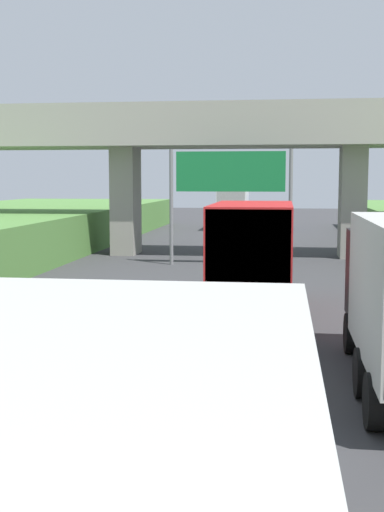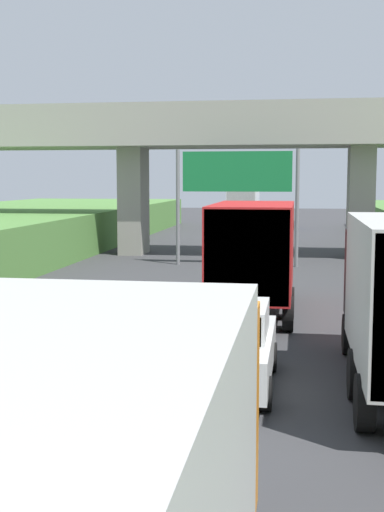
{
  "view_description": "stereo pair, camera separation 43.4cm",
  "coord_description": "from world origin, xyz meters",
  "px_view_note": "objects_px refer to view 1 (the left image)",
  "views": [
    {
      "loc": [
        2.55,
        3.15,
        4.17
      ],
      "look_at": [
        0.0,
        21.99,
        2.0
      ],
      "focal_mm": 47.74,
      "sensor_mm": 36.0,
      "label": 1
    },
    {
      "loc": [
        2.98,
        3.21,
        4.17
      ],
      "look_at": [
        0.0,
        21.99,
        2.0
      ],
      "focal_mm": 47.74,
      "sensor_mm": 36.0,
      "label": 2
    }
  ],
  "objects_px": {
    "truck_silver": "(234,206)",
    "car_white": "(234,346)",
    "truck_red": "(254,252)",
    "car_blue": "(272,218)",
    "overhead_highway_sign": "(230,180)"
  },
  "relations": [
    {
      "from": "truck_silver",
      "to": "car_blue",
      "type": "xyz_separation_m",
      "value": [
        3.19,
        0.83,
        -1.08
      ]
    },
    {
      "from": "truck_red",
      "to": "truck_silver",
      "type": "height_order",
      "value": "same"
    },
    {
      "from": "car_white",
      "to": "truck_silver",
      "type": "bearing_deg",
      "value": 94.22
    },
    {
      "from": "overhead_highway_sign",
      "to": "truck_red",
      "type": "xyz_separation_m",
      "value": [
        1.64,
        -11.61,
        -2.19
      ]
    },
    {
      "from": "car_blue",
      "to": "truck_red",
      "type": "bearing_deg",
      "value": -89.94
    },
    {
      "from": "truck_red",
      "to": "car_white",
      "type": "xyz_separation_m",
      "value": [
        -0.03,
        -7.62,
        -1.08
      ]
    },
    {
      "from": "truck_red",
      "to": "car_blue",
      "type": "bearing_deg",
      "value": 90.06
    },
    {
      "from": "truck_silver",
      "to": "car_blue",
      "type": "height_order",
      "value": "truck_silver"
    },
    {
      "from": "overhead_highway_sign",
      "to": "car_blue",
      "type": "distance_m",
      "value": 25.13
    },
    {
      "from": "truck_red",
      "to": "truck_silver",
      "type": "bearing_deg",
      "value": 95.17
    },
    {
      "from": "overhead_highway_sign",
      "to": "car_white",
      "type": "distance_m",
      "value": 19.57
    },
    {
      "from": "truck_silver",
      "to": "car_white",
      "type": "xyz_separation_m",
      "value": [
        3.19,
        -43.27,
        -1.08
      ]
    },
    {
      "from": "truck_red",
      "to": "truck_silver",
      "type": "xyz_separation_m",
      "value": [
        -3.23,
        35.65,
        0.0
      ]
    },
    {
      "from": "truck_red",
      "to": "truck_silver",
      "type": "distance_m",
      "value": 35.79
    },
    {
      "from": "truck_silver",
      "to": "overhead_highway_sign",
      "type": "bearing_deg",
      "value": -86.23
    }
  ]
}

